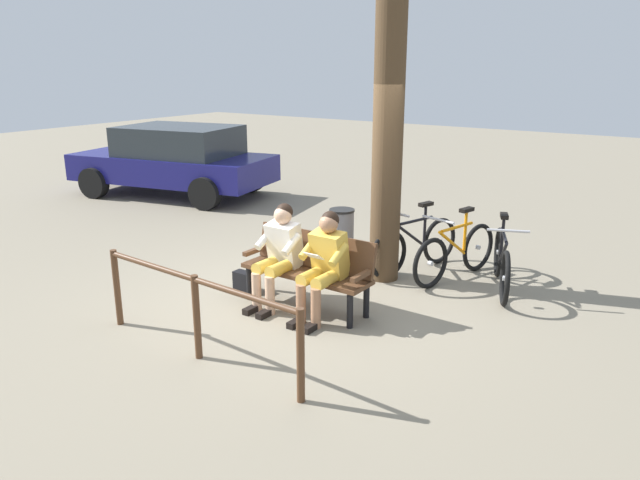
{
  "coord_description": "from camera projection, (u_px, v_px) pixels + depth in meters",
  "views": [
    {
      "loc": [
        -4.02,
        5.43,
        2.77
      ],
      "look_at": [
        -0.25,
        -0.19,
        0.75
      ],
      "focal_mm": 33.77,
      "sensor_mm": 36.0,
      "label": 1
    }
  ],
  "objects": [
    {
      "name": "bicycle_red",
      "position": [
        415.0,
        245.0,
        8.17
      ],
      "size": [
        0.63,
        1.62,
        0.94
      ],
      "rotation": [
        0.0,
        0.0,
        1.27
      ],
      "color": "black",
      "rests_on": "ground"
    },
    {
      "name": "railing_fence",
      "position": [
        196.0,
        303.0,
        5.68
      ],
      "size": [
        2.63,
        0.24,
        0.85
      ],
      "rotation": [
        0.0,
        0.0,
        -0.07
      ],
      "color": "#51331E",
      "rests_on": "ground"
    },
    {
      "name": "person_companion",
      "position": [
        279.0,
        250.0,
        6.96
      ],
      "size": [
        0.5,
        0.77,
        1.2
      ],
      "rotation": [
        0.0,
        0.0,
        -0.03
      ],
      "color": "white",
      "rests_on": "ground"
    },
    {
      "name": "tree_trunk",
      "position": [
        388.0,
        126.0,
        7.42
      ],
      "size": [
        0.39,
        0.39,
        4.0
      ],
      "primitive_type": "cylinder",
      "color": "#4C3823",
      "rests_on": "ground"
    },
    {
      "name": "person_reading",
      "position": [
        324.0,
        261.0,
        6.6
      ],
      "size": [
        0.5,
        0.77,
        1.2
      ],
      "rotation": [
        0.0,
        0.0,
        -0.03
      ],
      "color": "gold",
      "rests_on": "ground"
    },
    {
      "name": "ground_plane",
      "position": [
        294.0,
        300.0,
        7.26
      ],
      "size": [
        40.0,
        40.0,
        0.0
      ],
      "primitive_type": "plane",
      "color": "gray"
    },
    {
      "name": "parked_car",
      "position": [
        175.0,
        159.0,
        12.7
      ],
      "size": [
        4.47,
        2.64,
        1.47
      ],
      "rotation": [
        0.0,
        0.0,
        0.2
      ],
      "color": "navy",
      "rests_on": "ground"
    },
    {
      "name": "handbag",
      "position": [
        245.0,
        281.0,
        7.53
      ],
      "size": [
        0.3,
        0.15,
        0.24
      ],
      "primitive_type": "cube",
      "rotation": [
        0.0,
        0.0,
        -0.03
      ],
      "color": "black",
      "rests_on": "ground"
    },
    {
      "name": "bicycle_orange",
      "position": [
        502.0,
        262.0,
        7.5
      ],
      "size": [
        0.73,
        1.58,
        0.94
      ],
      "rotation": [
        0.0,
        0.0,
        1.96
      ],
      "color": "black",
      "rests_on": "ground"
    },
    {
      "name": "litter_bin",
      "position": [
        342.0,
        240.0,
        8.14
      ],
      "size": [
        0.34,
        0.34,
        0.87
      ],
      "color": "slate",
      "rests_on": "ground"
    },
    {
      "name": "bicycle_purple",
      "position": [
        455.0,
        253.0,
        7.86
      ],
      "size": [
        0.59,
        1.64,
        0.94
      ],
      "rotation": [
        0.0,
        0.0,
        1.31
      ],
      "color": "black",
      "rests_on": "ground"
    },
    {
      "name": "bench",
      "position": [
        310.0,
        265.0,
        6.95
      ],
      "size": [
        1.61,
        0.52,
        0.87
      ],
      "rotation": [
        0.0,
        0.0,
        -0.03
      ],
      "color": "#51331E",
      "rests_on": "ground"
    }
  ]
}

